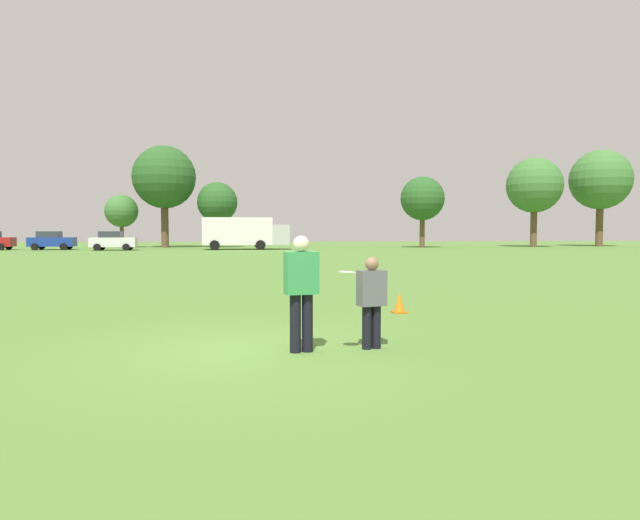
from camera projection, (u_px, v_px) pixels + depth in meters
ground_plane at (245, 350)px, 8.82m from camera, size 172.88×172.88×0.00m
player_thrower at (301, 287)px, 8.61m from camera, size 0.55×0.38×1.80m
player_defender at (372, 298)px, 8.86m from camera, size 0.48×0.35×1.46m
frisbee at (347, 272)px, 8.45m from camera, size 0.27×0.27×0.08m
traffic_cone at (399, 303)px, 12.77m from camera, size 0.32×0.32×0.48m
parked_car_mid_left at (52, 240)px, 54.81m from camera, size 4.28×2.37×1.82m
parked_car_center at (113, 241)px, 53.35m from camera, size 4.28×2.37×1.82m
box_truck at (244, 232)px, 55.58m from camera, size 8.60×3.27×3.18m
tree_center_elm at (121, 211)px, 62.21m from camera, size 3.62×3.62×5.88m
tree_east_birch at (164, 178)px, 62.13m from camera, size 6.96×6.96×11.32m
tree_east_oak at (217, 203)px, 62.46m from camera, size 4.49×4.49×7.30m
tree_far_east_pine at (422, 199)px, 61.64m from camera, size 4.83×4.83×7.85m
tree_far_west_pine at (534, 186)px, 63.91m from camera, size 6.29×6.29×10.22m
tree_horizon_center at (601, 180)px, 66.36m from camera, size 7.07×7.07×11.48m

